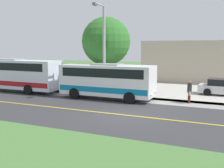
# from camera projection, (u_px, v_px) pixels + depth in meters

# --- Properties ---
(ground_plane) EXTENTS (120.00, 120.00, 0.00)m
(ground_plane) POSITION_uv_depth(u_px,v_px,m) (125.00, 115.00, 16.37)
(ground_plane) COLOR #477238
(road_surface) EXTENTS (8.00, 100.00, 0.01)m
(road_surface) POSITION_uv_depth(u_px,v_px,m) (125.00, 115.00, 16.37)
(road_surface) COLOR #333335
(road_surface) RESTS_ON ground
(sidewalk) EXTENTS (2.40, 100.00, 0.01)m
(sidewalk) POSITION_uv_depth(u_px,v_px,m) (147.00, 100.00, 21.10)
(sidewalk) COLOR gray
(sidewalk) RESTS_ON ground
(parking_lot_surface) EXTENTS (14.00, 36.00, 0.01)m
(parking_lot_surface) POSITION_uv_depth(u_px,v_px,m) (195.00, 89.00, 26.47)
(parking_lot_surface) COLOR #B2ADA3
(parking_lot_surface) RESTS_ON ground
(road_centre_line) EXTENTS (0.16, 100.00, 0.00)m
(road_centre_line) POSITION_uv_depth(u_px,v_px,m) (125.00, 115.00, 16.36)
(road_centre_line) COLOR gold
(road_centre_line) RESTS_ON ground
(shuttle_bus_front) EXTENTS (2.78, 7.92, 2.91)m
(shuttle_bus_front) POSITION_uv_depth(u_px,v_px,m) (107.00, 79.00, 21.58)
(shuttle_bus_front) COLOR white
(shuttle_bus_front) RESTS_ON ground
(transit_bus_rear) EXTENTS (2.57, 11.90, 3.14)m
(transit_bus_rear) POSITION_uv_depth(u_px,v_px,m) (7.00, 73.00, 25.73)
(transit_bus_rear) COLOR silver
(transit_bus_rear) RESTS_ON ground
(pedestrian_with_bags) EXTENTS (0.72, 0.34, 1.72)m
(pedestrian_with_bags) POSITION_uv_depth(u_px,v_px,m) (189.00, 91.00, 19.80)
(pedestrian_with_bags) COLOR #4C1919
(pedestrian_with_bags) RESTS_ON ground
(street_light_pole) EXTENTS (1.97, 0.24, 7.77)m
(street_light_pole) POSITION_uv_depth(u_px,v_px,m) (103.00, 47.00, 21.67)
(street_light_pole) COLOR #9E9EA3
(street_light_pole) RESTS_ON ground
(parked_car_near) EXTENTS (2.22, 4.50, 1.45)m
(parked_car_near) POSITION_uv_depth(u_px,v_px,m) (224.00, 88.00, 23.14)
(parked_car_near) COLOR silver
(parked_car_near) RESTS_ON ground
(tree_curbside) EXTENTS (4.53, 4.53, 7.07)m
(tree_curbside) POSITION_uv_depth(u_px,v_px,m) (106.00, 41.00, 24.25)
(tree_curbside) COLOR brown
(tree_curbside) RESTS_ON ground
(commercial_building) EXTENTS (10.00, 16.04, 5.04)m
(commercial_building) POSITION_uv_depth(u_px,v_px,m) (211.00, 61.00, 33.91)
(commercial_building) COLOR #B7A893
(commercial_building) RESTS_ON ground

